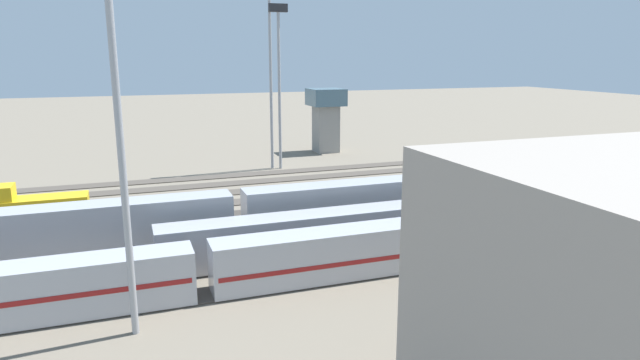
{
  "coord_description": "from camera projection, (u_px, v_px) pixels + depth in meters",
  "views": [
    {
      "loc": [
        19.42,
        57.62,
        17.14
      ],
      "look_at": [
        -2.35,
        -2.84,
        2.5
      ],
      "focal_mm": 30.63,
      "sensor_mm": 36.0,
      "label": 1
    }
  ],
  "objects": [
    {
      "name": "track_bed_2",
      "position": [
        285.0,
        188.0,
        72.24
      ],
      "size": [
        140.0,
        2.8,
        0.12
      ],
      "primitive_type": "cube",
      "color": "#4C443D",
      "rests_on": "ground_plane"
    },
    {
      "name": "track_bed_4",
      "position": [
        309.0,
        207.0,
        63.06
      ],
      "size": [
        140.0,
        2.8,
        0.12
      ],
      "primitive_type": "cube",
      "color": "#3D3833",
      "rests_on": "ground_plane"
    },
    {
      "name": "track_bed_5",
      "position": [
        324.0,
        219.0,
        58.48
      ],
      "size": [
        140.0,
        2.8,
        0.12
      ],
      "primitive_type": "cube",
      "color": "#4C443D",
      "rests_on": "ground_plane"
    },
    {
      "name": "train_on_track_7",
      "position": [
        418.0,
        222.0,
        50.73
      ],
      "size": [
        47.2,
        3.0,
        3.8
      ],
      "color": "#A8AAB2",
      "rests_on": "ground_plane"
    },
    {
      "name": "track_bed_7",
      "position": [
        362.0,
        249.0,
        49.3
      ],
      "size": [
        140.0,
        2.8,
        0.12
      ],
      "primitive_type": "cube",
      "color": "#3D3833",
      "rests_on": "ground_plane"
    },
    {
      "name": "light_mast_0",
      "position": [
        270.0,
        43.0,
        81.12
      ],
      "size": [
        2.8,
        0.7,
        30.19
      ],
      "color": "#9EA0A5",
      "rests_on": "ground_plane"
    },
    {
      "name": "track_bed_0",
      "position": [
        266.0,
        173.0,
        81.41
      ],
      "size": [
        140.0,
        2.8,
        0.12
      ],
      "primitive_type": "cube",
      "color": "#4C443D",
      "rests_on": "ground_plane"
    },
    {
      "name": "track_bed_1",
      "position": [
        275.0,
        180.0,
        76.82
      ],
      "size": [
        140.0,
        2.8,
        0.12
      ],
      "primitive_type": "cube",
      "color": "#4C443D",
      "rests_on": "ground_plane"
    },
    {
      "name": "train_on_track_4",
      "position": [
        31.0,
        213.0,
        53.13
      ],
      "size": [
        10.0,
        3.0,
        5.0
      ],
      "color": "gold",
      "rests_on": "ground_plane"
    },
    {
      "name": "track_bed_8",
      "position": [
        387.0,
        269.0,
        44.72
      ],
      "size": [
        140.0,
        2.8,
        0.12
      ],
      "primitive_type": "cube",
      "color": "#4C443D",
      "rests_on": "ground_plane"
    },
    {
      "name": "train_on_track_8",
      "position": [
        171.0,
        274.0,
        38.62
      ],
      "size": [
        90.6,
        3.06,
        4.4
      ],
      "color": "#285193",
      "rests_on": "ground_plane"
    },
    {
      "name": "light_mast_1",
      "position": [
        113.0,
        57.0,
        30.78
      ],
      "size": [
        2.8,
        0.7,
        26.72
      ],
      "color": "#9EA0A5",
      "rests_on": "ground_plane"
    },
    {
      "name": "track_bed_3",
      "position": [
        296.0,
        197.0,
        67.65
      ],
      "size": [
        140.0,
        2.8,
        0.12
      ],
      "primitive_type": "cube",
      "color": "#4C443D",
      "rests_on": "ground_plane"
    },
    {
      "name": "track_bed_6",
      "position": [
        342.0,
        233.0,
        53.89
      ],
      "size": [
        140.0,
        2.8,
        0.12
      ],
      "primitive_type": "cube",
      "color": "#3D3833",
      "rests_on": "ground_plane"
    },
    {
      "name": "ground_plane",
      "position": [
        309.0,
        208.0,
        63.08
      ],
      "size": [
        400.0,
        400.0,
        0.0
      ],
      "primitive_type": "plane",
      "color": "#756B5B"
    },
    {
      "name": "light_mast_2",
      "position": [
        279.0,
        64.0,
        81.65
      ],
      "size": [
        2.8,
        0.7,
        24.62
      ],
      "color": "#9EA0A5",
      "rests_on": "ground_plane"
    },
    {
      "name": "control_tower",
      "position": [
        326.0,
        115.0,
        98.54
      ],
      "size": [
        6.0,
        6.0,
        11.43
      ],
      "color": "gray",
      "rests_on": "ground_plane"
    },
    {
      "name": "train_on_track_6",
      "position": [
        359.0,
        206.0,
        53.92
      ],
      "size": [
        71.4,
        3.0,
        5.0
      ],
      "color": "#A8AAB2",
      "rests_on": "ground_plane"
    }
  ]
}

